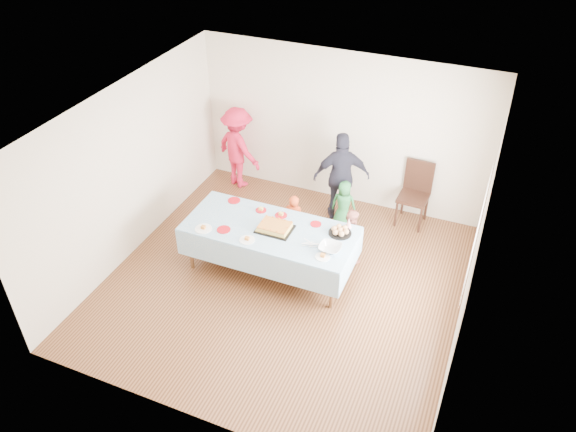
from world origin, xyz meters
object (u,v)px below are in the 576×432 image
(party_table, at_px, (270,231))
(dining_chair, at_px, (416,190))
(birthday_cake, at_px, (275,227))
(adult_left, at_px, (238,148))

(party_table, relative_size, dining_chair, 2.28)
(birthday_cake, height_order, dining_chair, dining_chair)
(party_table, xyz_separation_m, dining_chair, (1.70, 2.10, -0.12))
(birthday_cake, relative_size, dining_chair, 0.46)
(birthday_cake, distance_m, dining_chair, 2.66)
(adult_left, bearing_deg, dining_chair, -156.93)
(adult_left, bearing_deg, party_table, 148.61)
(birthday_cake, bearing_deg, dining_chair, 52.47)
(dining_chair, relative_size, adult_left, 0.72)
(birthday_cake, xyz_separation_m, dining_chair, (1.61, 2.10, -0.21))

